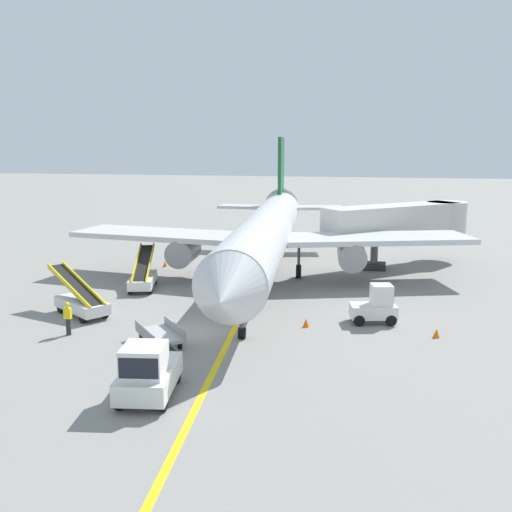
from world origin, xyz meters
The scene contains 13 objects.
ground_plane centered at (0.00, 0.00, 0.00)m, with size 300.00×300.00×0.00m, color gray.
taxi_line_yellow centered at (1.27, 5.00, 0.00)m, with size 0.30×80.00×0.01m, color yellow.
airliner centered at (1.21, 11.57, 3.42)m, with size 28.47×35.34×10.10m.
jet_bridge centered at (10.85, 19.45, 3.54)m, with size 11.24×10.30×4.85m.
pushback_tug centered at (0.56, -7.70, 0.99)m, with size 2.44×3.85×2.20m.
baggage_tug_near_wing centered at (8.81, 3.59, 0.93)m, with size 2.63×1.79×2.10m.
belt_loader_forward_hold centered at (-6.39, 7.91, 0.78)m, with size 2.57×5.16×2.59m.
belt_loader_aft_hold centered at (-7.34, 1.52, 0.78)m, with size 4.86×3.81×2.59m.
baggage_cart_loaded centered at (-1.21, -2.06, 0.47)m, with size 3.08×3.36×0.94m.
ground_crew_marshaller centered at (-6.21, -1.76, 0.91)m, with size 0.36×0.24×1.70m.
safety_cone_nose_left centered at (5.26, 2.08, 0.22)m, with size 0.36×0.36×0.44m, color orange.
safety_cone_nose_right centered at (-7.56, 14.83, 0.22)m, with size 0.36×0.36×0.44m, color orange.
safety_cone_wingtip_left centered at (11.79, 1.79, 0.22)m, with size 0.36×0.36×0.44m, color orange.
Camera 1 is at (8.86, -26.50, 9.34)m, focal length 40.07 mm.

